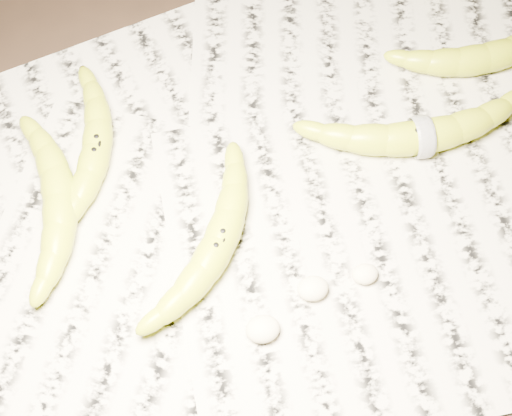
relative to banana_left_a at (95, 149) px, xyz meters
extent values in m
plane|color=black|center=(0.18, -0.12, -0.03)|extent=(3.00, 3.00, 0.00)
cube|color=beige|center=(0.19, -0.10, -0.02)|extent=(0.90, 0.70, 0.01)
torus|color=white|center=(0.37, -0.06, 0.00)|extent=(0.01, 0.05, 0.05)
ellipsoid|color=beige|center=(0.14, -0.25, -0.01)|extent=(0.04, 0.03, 0.02)
ellipsoid|color=beige|center=(0.20, -0.22, -0.01)|extent=(0.03, 0.03, 0.02)
ellipsoid|color=beige|center=(0.26, -0.21, -0.01)|extent=(0.03, 0.02, 0.02)
camera|label=1|loc=(0.09, -0.47, 0.70)|focal=50.00mm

